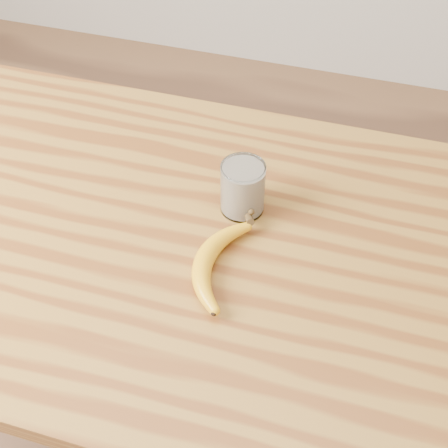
# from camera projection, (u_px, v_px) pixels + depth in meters

# --- Properties ---
(table) EXTENTS (1.20, 0.80, 0.90)m
(table) POSITION_uv_depth(u_px,v_px,m) (161.00, 276.00, 1.21)
(table) COLOR olive
(table) RESTS_ON ground
(smoothie_glass) EXTENTS (0.08, 0.08, 0.10)m
(smoothie_glass) POSITION_uv_depth(u_px,v_px,m) (243.00, 188.00, 1.12)
(smoothie_glass) COLOR white
(smoothie_glass) RESTS_ON table
(banana) EXTENTS (0.11, 0.28, 0.03)m
(banana) POSITION_uv_depth(u_px,v_px,m) (204.00, 260.00, 1.05)
(banana) COLOR #EAA215
(banana) RESTS_ON table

